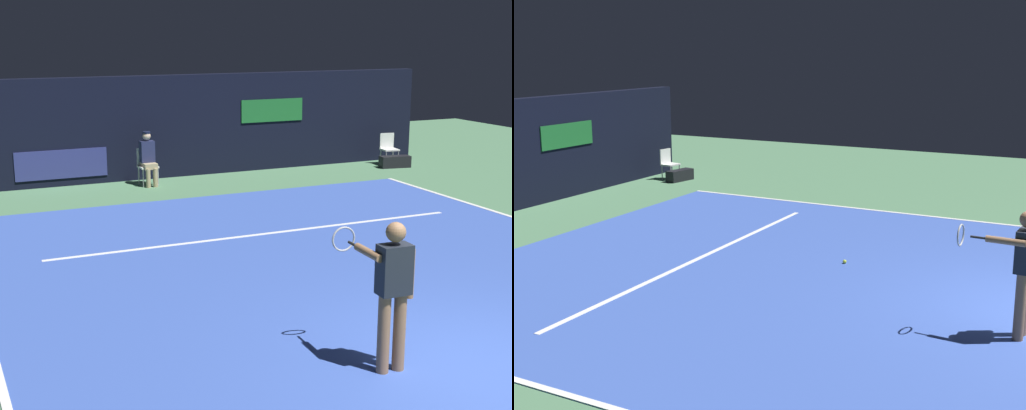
# 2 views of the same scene
# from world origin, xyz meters

# --- Properties ---
(ground_plane) EXTENTS (30.45, 30.45, 0.00)m
(ground_plane) POSITION_xyz_m (0.00, 4.34, 0.00)
(ground_plane) COLOR #4C7A56
(court_surface) EXTENTS (10.36, 10.68, 0.01)m
(court_surface) POSITION_xyz_m (0.00, 4.34, 0.01)
(court_surface) COLOR #3856B2
(court_surface) RESTS_ON ground
(line_service) EXTENTS (8.08, 0.10, 0.01)m
(line_service) POSITION_xyz_m (0.00, 6.21, 0.01)
(line_service) COLOR white
(line_service) RESTS_ON court_surface
(back_wall) EXTENTS (15.01, 0.33, 2.60)m
(back_wall) POSITION_xyz_m (-0.00, 12.34, 1.30)
(back_wall) COLOR black
(back_wall) RESTS_ON ground
(tennis_player) EXTENTS (0.58, 0.95, 1.73)m
(tennis_player) POSITION_xyz_m (-1.13, 0.49, 0.99)
(tennis_player) COLOR #8C6647
(tennis_player) RESTS_ON ground
(line_judge_on_chair) EXTENTS (0.46, 0.54, 1.32)m
(line_judge_on_chair) POSITION_xyz_m (-0.69, 11.43, 0.69)
(line_judge_on_chair) COLOR white
(line_judge_on_chair) RESTS_ON ground
(courtside_chair_near) EXTENTS (0.49, 0.47, 0.88)m
(courtside_chair_near) POSITION_xyz_m (6.28, 11.43, 0.50)
(courtside_chair_near) COLOR white
(courtside_chair_near) RESTS_ON ground
(tennis_ball) EXTENTS (0.07, 0.07, 0.07)m
(tennis_ball) POSITION_xyz_m (0.87, 3.75, 0.05)
(tennis_ball) COLOR #CCE033
(tennis_ball) RESTS_ON court_surface
(equipment_bag) EXTENTS (0.88, 0.46, 0.32)m
(equipment_bag) POSITION_xyz_m (6.20, 10.99, 0.16)
(equipment_bag) COLOR black
(equipment_bag) RESTS_ON ground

